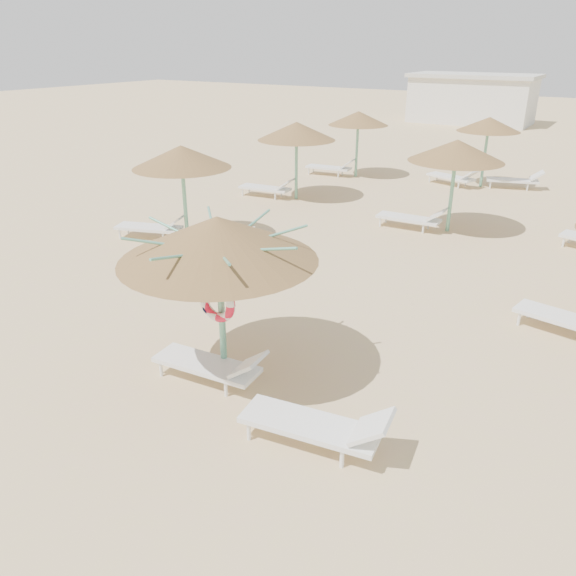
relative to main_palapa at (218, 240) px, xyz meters
The scene contains 6 objects.
ground 2.47m from the main_palapa, 11.13° to the left, with size 120.00×120.00×0.00m, color tan.
main_palapa is the anchor object (origin of this frame).
lounger_main_a 2.11m from the main_palapa, 92.42° to the right, with size 2.02×0.76×0.72m.
lounger_main_b 3.17m from the main_palapa, 18.80° to the right, with size 2.18×0.92×0.77m.
palapa_field 10.52m from the main_palapa, 82.27° to the left, with size 18.79×13.72×2.73m.
service_hut 35.53m from the main_palapa, 99.12° to the left, with size 8.40×4.40×3.25m.
Camera 1 is at (4.89, -6.43, 5.22)m, focal length 35.00 mm.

